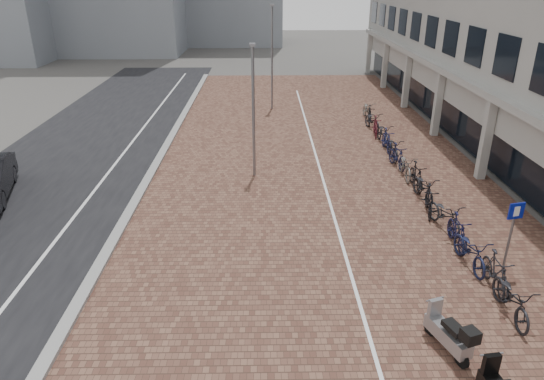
{
  "coord_description": "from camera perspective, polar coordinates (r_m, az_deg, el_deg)",
  "views": [
    {
      "loc": [
        -0.26,
        -8.9,
        7.88
      ],
      "look_at": [
        0.0,
        6.0,
        1.3
      ],
      "focal_mm": 32.35,
      "sensor_mm": 36.0,
      "label": 1
    }
  ],
  "objects": [
    {
      "name": "street_asphalt",
      "position": [
        23.98,
        -22.34,
        2.8
      ],
      "size": [
        8.0,
        50.0,
        0.03
      ],
      "primitive_type": "cube",
      "color": "black",
      "rests_on": "ground"
    },
    {
      "name": "lamp_near",
      "position": [
        20.07,
        -2.17,
        8.85
      ],
      "size": [
        0.12,
        0.12,
        5.41
      ],
      "primitive_type": "cylinder",
      "color": "slate",
      "rests_on": "ground"
    },
    {
      "name": "ground",
      "position": [
        11.89,
        0.53,
        -17.68
      ],
      "size": [
        140.0,
        140.0,
        0.0
      ],
      "primitive_type": "plane",
      "color": "#474442",
      "rests_on": "ground"
    },
    {
      "name": "parking_sign",
      "position": [
        15.04,
        26.17,
        -3.97
      ],
      "size": [
        0.47,
        0.14,
        2.25
      ],
      "rotation": [
        0.0,
        0.0,
        0.22
      ],
      "color": "slate",
      "rests_on": "ground"
    },
    {
      "name": "bike_row",
      "position": [
        21.34,
        15.46,
        2.75
      ],
      "size": [
        1.11,
        20.39,
        1.05
      ],
      "color": "black",
      "rests_on": "ground"
    },
    {
      "name": "lane_line",
      "position": [
        23.33,
        -17.76,
        2.95
      ],
      "size": [
        0.12,
        44.0,
        0.0
      ],
      "primitive_type": "cube",
      "color": "white",
      "rests_on": "street_asphalt"
    },
    {
      "name": "curb",
      "position": [
        22.83,
        -13.2,
        3.16
      ],
      "size": [
        0.35,
        42.0,
        0.14
      ],
      "primitive_type": "cube",
      "color": "gray",
      "rests_on": "ground"
    },
    {
      "name": "scooter_front",
      "position": [
        12.09,
        19.82,
        -15.26
      ],
      "size": [
        0.95,
        1.63,
        1.07
      ],
      "primitive_type": null,
      "rotation": [
        0.0,
        0.0,
        0.32
      ],
      "color": "gray",
      "rests_on": "ground"
    },
    {
      "name": "lamp_far",
      "position": [
        31.09,
        -0.01,
        14.98
      ],
      "size": [
        0.12,
        0.12,
        6.21
      ],
      "primitive_type": "cylinder",
      "color": "slate",
      "rests_on": "ground"
    },
    {
      "name": "plaza_brick",
      "position": [
        22.45,
        4.85,
        3.21
      ],
      "size": [
        14.5,
        42.0,
        0.04
      ],
      "primitive_type": "cube",
      "color": "brown",
      "rests_on": "ground"
    },
    {
      "name": "parking_line",
      "position": [
        22.46,
        5.36,
        3.27
      ],
      "size": [
        0.1,
        30.0,
        0.0
      ],
      "primitive_type": "cube",
      "color": "white",
      "rests_on": "plaza_brick"
    }
  ]
}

